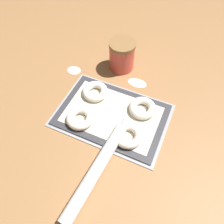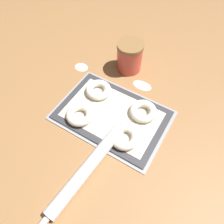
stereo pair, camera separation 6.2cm
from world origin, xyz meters
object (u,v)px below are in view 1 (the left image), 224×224
at_px(bagel_back_left, 95,91).
at_px(bagel_front_left, 80,118).
at_px(baking_tray, 112,115).
at_px(rolling_pin, 96,170).
at_px(flour_canister, 122,55).
at_px(bagel_back_right, 142,108).
at_px(bagel_front_right, 128,135).

bearing_deg(bagel_back_left, bagel_front_left, -87.14).
xyz_separation_m(baking_tray, rolling_pin, (0.05, -0.24, 0.02)).
height_order(baking_tray, flour_canister, flour_canister).
relative_size(bagel_front_left, rolling_pin, 0.23).
relative_size(bagel_back_right, flour_canister, 0.79).
distance_m(baking_tray, bagel_front_right, 0.13).
height_order(baking_tray, rolling_pin, rolling_pin).
bearing_deg(baking_tray, bagel_front_left, -142.90).
bearing_deg(bagel_back_right, bagel_front_right, -92.39).
bearing_deg(bagel_front_right, bagel_back_left, 146.05).
height_order(bagel_front_left, bagel_back_left, same).
bearing_deg(rolling_pin, bagel_front_left, 133.31).
height_order(bagel_front_right, bagel_back_left, same).
bearing_deg(bagel_front_left, flour_canister, 85.65).
bearing_deg(bagel_back_right, baking_tray, -147.11).
height_order(bagel_front_left, rolling_pin, rolling_pin).
height_order(baking_tray, bagel_back_left, bagel_back_left).
distance_m(baking_tray, bagel_back_left, 0.13).
bearing_deg(baking_tray, bagel_back_left, 148.18).
relative_size(bagel_front_left, bagel_front_right, 1.00).
bearing_deg(rolling_pin, bagel_back_right, 79.46).
bearing_deg(rolling_pin, bagel_back_left, 117.32).
height_order(baking_tray, bagel_back_right, bagel_back_right).
relative_size(bagel_front_right, bagel_back_right, 1.00).
height_order(bagel_front_left, flour_canister, flour_canister).
bearing_deg(bagel_front_right, bagel_back_right, 87.61).
xyz_separation_m(bagel_front_left, bagel_front_right, (0.20, 0.01, 0.00)).
relative_size(baking_tray, bagel_front_left, 4.07).
bearing_deg(bagel_front_right, baking_tray, 143.80).
xyz_separation_m(baking_tray, bagel_back_right, (0.11, 0.07, 0.02)).
xyz_separation_m(bagel_front_left, bagel_back_left, (-0.01, 0.15, 0.00)).
bearing_deg(flour_canister, rolling_pin, -76.56).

